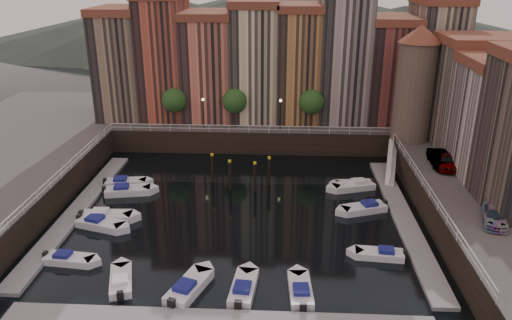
# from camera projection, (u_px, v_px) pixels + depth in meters

# --- Properties ---
(ground) EXTENTS (200.00, 200.00, 0.00)m
(ground) POSITION_uv_depth(u_px,v_px,m) (239.00, 210.00, 50.44)
(ground) COLOR black
(ground) RESTS_ON ground
(quay_far) EXTENTS (80.00, 20.00, 3.00)m
(quay_far) POSITION_uv_depth(u_px,v_px,m) (253.00, 121.00, 74.07)
(quay_far) COLOR black
(quay_far) RESTS_ON ground
(dock_left) EXTENTS (2.00, 28.00, 0.35)m
(dock_left) POSITION_uv_depth(u_px,v_px,m) (78.00, 210.00, 50.24)
(dock_left) COLOR gray
(dock_left) RESTS_ON ground
(dock_right) EXTENTS (2.00, 28.00, 0.35)m
(dock_right) POSITION_uv_depth(u_px,v_px,m) (403.00, 217.00, 48.66)
(dock_right) COLOR gray
(dock_right) RESTS_ON ground
(dock_near) EXTENTS (30.00, 2.00, 0.35)m
(dock_near) POSITION_uv_depth(u_px,v_px,m) (218.00, 320.00, 34.57)
(dock_near) COLOR gray
(dock_near) RESTS_ON ground
(mountains) EXTENTS (145.00, 100.00, 18.00)m
(mountains) POSITION_uv_depth(u_px,v_px,m) (275.00, 19.00, 149.75)
(mountains) COLOR #2D382D
(mountains) RESTS_ON ground
(far_terrace) EXTENTS (48.70, 10.30, 17.50)m
(far_terrace) POSITION_uv_depth(u_px,v_px,m) (276.00, 61.00, 68.14)
(far_terrace) COLOR #886F56
(far_terrace) RESTS_ON quay_far
(right_terrace) EXTENTS (9.30, 24.30, 14.00)m
(right_terrace) POSITION_uv_depth(u_px,v_px,m) (508.00, 113.00, 49.19)
(right_terrace) COLOR #7D705E
(right_terrace) RESTS_ON quay_right
(corner_tower) EXTENTS (5.20, 5.20, 13.80)m
(corner_tower) POSITION_uv_depth(u_px,v_px,m) (416.00, 82.00, 59.23)
(corner_tower) COLOR #6B5B4C
(corner_tower) RESTS_ON quay_right
(promenade_trees) EXTENTS (21.20, 3.20, 5.20)m
(promenade_trees) POSITION_uv_depth(u_px,v_px,m) (240.00, 101.00, 65.03)
(promenade_trees) COLOR black
(promenade_trees) RESTS_ON quay_far
(street_lamps) EXTENTS (10.36, 0.36, 4.18)m
(street_lamps) POSITION_uv_depth(u_px,v_px,m) (242.00, 108.00, 64.33)
(street_lamps) COLOR black
(street_lamps) RESTS_ON quay_far
(railings) EXTENTS (36.08, 34.04, 0.52)m
(railings) POSITION_uv_depth(u_px,v_px,m) (242.00, 158.00, 53.60)
(railings) COLOR white
(railings) RESTS_ON ground
(gangway) EXTENTS (2.78, 8.32, 3.73)m
(gangway) POSITION_uv_depth(u_px,v_px,m) (392.00, 160.00, 58.21)
(gangway) COLOR white
(gangway) RESTS_ON ground
(mooring_pilings) EXTENTS (6.81, 2.66, 3.78)m
(mooring_pilings) POSITION_uv_depth(u_px,v_px,m) (241.00, 173.00, 55.16)
(mooring_pilings) COLOR black
(mooring_pilings) RESTS_ON ground
(boat_left_0) EXTENTS (4.42, 1.99, 1.00)m
(boat_left_0) POSITION_uv_depth(u_px,v_px,m) (68.00, 259.00, 41.48)
(boat_left_0) COLOR silver
(boat_left_0) RESTS_ON ground
(boat_left_1) EXTENTS (5.03, 3.04, 1.13)m
(boat_left_1) POSITION_uv_depth(u_px,v_px,m) (100.00, 224.00, 47.06)
(boat_left_1) COLOR silver
(boat_left_1) RESTS_ON ground
(boat_left_2) EXTENTS (5.16, 2.10, 1.17)m
(boat_left_2) POSITION_uv_depth(u_px,v_px,m) (106.00, 216.00, 48.42)
(boat_left_2) COLOR silver
(boat_left_2) RESTS_ON ground
(boat_left_3) EXTENTS (5.21, 2.72, 1.17)m
(boat_left_3) POSITION_uv_depth(u_px,v_px,m) (127.00, 190.00, 53.97)
(boat_left_3) COLOR silver
(boat_left_3) RESTS_ON ground
(boat_left_4) EXTENTS (4.81, 2.32, 1.08)m
(boat_left_4) POSITION_uv_depth(u_px,v_px,m) (125.00, 182.00, 56.04)
(boat_left_4) COLOR silver
(boat_left_4) RESTS_ON ground
(boat_right_1) EXTENTS (4.34, 1.90, 0.98)m
(boat_right_1) POSITION_uv_depth(u_px,v_px,m) (381.00, 254.00, 42.21)
(boat_right_1) COLOR silver
(boat_right_1) RESTS_ON ground
(boat_right_2) EXTENTS (4.89, 3.14, 1.10)m
(boat_right_2) POSITION_uv_depth(u_px,v_px,m) (365.00, 208.00, 50.11)
(boat_right_2) COLOR silver
(boat_right_2) RESTS_ON ground
(boat_right_3) EXTENTS (5.05, 3.08, 1.13)m
(boat_right_3) POSITION_uv_depth(u_px,v_px,m) (354.00, 186.00, 55.11)
(boat_right_3) COLOR silver
(boat_right_3) RESTS_ON ground
(boat_right_4) EXTENTS (4.36, 1.78, 0.99)m
(boat_right_4) POSITION_uv_depth(u_px,v_px,m) (355.00, 184.00, 55.62)
(boat_right_4) COLOR silver
(boat_right_4) RESTS_ON ground
(boat_near_0) EXTENTS (2.75, 4.63, 1.04)m
(boat_near_0) POSITION_uv_depth(u_px,v_px,m) (121.00, 281.00, 38.57)
(boat_near_0) COLOR silver
(boat_near_0) RESTS_ON ground
(boat_near_1) EXTENTS (3.36, 5.18, 1.17)m
(boat_near_1) POSITION_uv_depth(u_px,v_px,m) (188.00, 288.00, 37.72)
(boat_near_1) COLOR silver
(boat_near_1) RESTS_ON ground
(boat_near_2) EXTENTS (2.15, 4.88, 1.10)m
(boat_near_2) POSITION_uv_depth(u_px,v_px,m) (243.00, 289.00, 37.64)
(boat_near_2) COLOR silver
(boat_near_2) RESTS_ON ground
(boat_near_3) EXTENTS (1.93, 4.67, 1.06)m
(boat_near_3) POSITION_uv_depth(u_px,v_px,m) (300.00, 291.00, 37.42)
(boat_near_3) COLOR silver
(boat_near_3) RESTS_ON ground
(car_a) EXTENTS (2.87, 5.01, 1.61)m
(car_a) POSITION_uv_depth(u_px,v_px,m) (447.00, 162.00, 52.60)
(car_a) COLOR gray
(car_a) RESTS_ON quay_right
(car_b) EXTENTS (1.85, 4.76, 1.54)m
(car_b) POSITION_uv_depth(u_px,v_px,m) (439.00, 159.00, 53.37)
(car_b) COLOR gray
(car_b) RESTS_ON quay_right
(car_c) EXTENTS (3.00, 4.84, 1.31)m
(car_c) POSITION_uv_depth(u_px,v_px,m) (494.00, 217.00, 41.43)
(car_c) COLOR gray
(car_c) RESTS_ON quay_right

